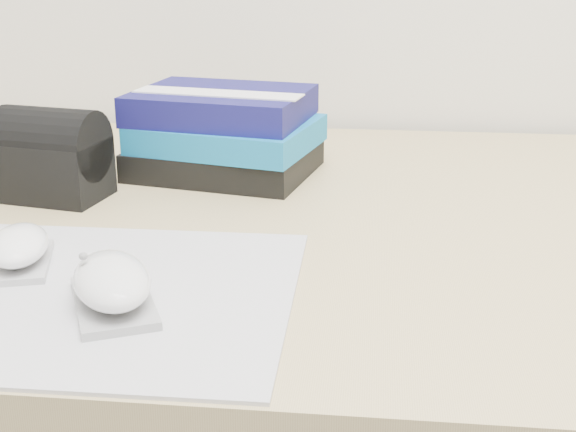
# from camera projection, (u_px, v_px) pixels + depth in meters

# --- Properties ---
(desk) EXTENTS (1.60, 0.80, 0.73)m
(desk) POSITION_uv_depth(u_px,v_px,m) (349.00, 370.00, 1.02)
(desk) COLOR tan
(desk) RESTS_ON ground
(mousepad) EXTENTS (0.40, 0.31, 0.00)m
(mousepad) POSITION_uv_depth(u_px,v_px,m) (61.00, 292.00, 0.68)
(mousepad) COLOR #9C9CA4
(mousepad) RESTS_ON desk
(mouse_rear) EXTENTS (0.08, 0.11, 0.04)m
(mouse_rear) POSITION_uv_depth(u_px,v_px,m) (19.00, 248.00, 0.72)
(mouse_rear) COLOR #A9A9AB
(mouse_rear) RESTS_ON mousepad
(mouse_front) EXTENTS (0.10, 0.12, 0.05)m
(mouse_front) POSITION_uv_depth(u_px,v_px,m) (112.00, 284.00, 0.64)
(mouse_front) COLOR #99999B
(mouse_front) RESTS_ON mousepad
(book_stack) EXTENTS (0.25, 0.21, 0.11)m
(book_stack) POSITION_uv_depth(u_px,v_px,m) (225.00, 133.00, 1.01)
(book_stack) COLOR black
(book_stack) RESTS_ON desk
(pouch) EXTENTS (0.13, 0.10, 0.11)m
(pouch) POSITION_uv_depth(u_px,v_px,m) (51.00, 155.00, 0.91)
(pouch) COLOR black
(pouch) RESTS_ON desk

